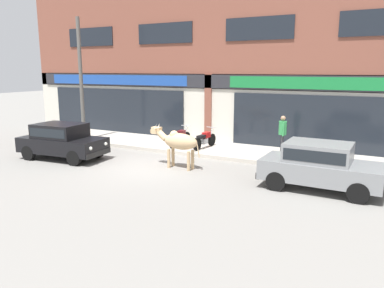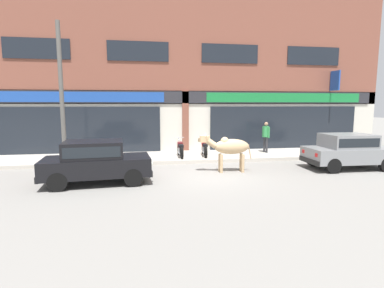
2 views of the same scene
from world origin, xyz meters
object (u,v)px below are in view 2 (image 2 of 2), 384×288
car_0 (348,149)px  utility_pole (62,94)px  car_1 (96,160)px  motorcycle_1 (204,148)px  cow (229,147)px  motorcycle_0 (180,149)px  pedestrian (266,134)px

car_0 → utility_pole: bearing=168.7°
car_1 → motorcycle_1: bearing=41.0°
utility_pole → cow: bearing=-17.6°
motorcycle_0 → utility_pole: bearing=-171.1°
car_1 → motorcycle_0: car_1 is taller
car_1 → pedestrian: pedestrian is taller
car_1 → cow: bearing=11.0°
car_0 → motorcycle_1: 6.34m
motorcycle_1 → car_1: bearing=-139.0°
car_0 → pedestrian: pedestrian is taller
cow → motorcycle_1: size_ratio=1.19×
car_1 → utility_pole: size_ratio=0.63×
car_0 → motorcycle_0: car_0 is taller
cow → utility_pole: size_ratio=0.36×
motorcycle_1 → pedestrian: (3.36, 0.41, 0.60)m
car_0 → car_1: bearing=-175.8°
utility_pole → pedestrian: bearing=7.6°
car_0 → motorcycle_0: size_ratio=2.01×
motorcycle_0 → pedestrian: (4.58, 0.50, 0.60)m
car_0 → motorcycle_1: bearing=149.3°
car_0 → motorcycle_1: car_0 is taller
car_1 → pedestrian: (7.93, 4.38, 0.33)m
cow → car_1: (-4.94, -0.96, -0.19)m
pedestrian → utility_pole: 9.97m
utility_pole → motorcycle_0: bearing=8.9°
car_1 → car_0: bearing=4.2°
car_1 → pedestrian: size_ratio=2.32×
car_1 → pedestrian: bearing=28.9°
cow → car_1: 5.04m
car_0 → motorcycle_0: bearing=154.7°
cow → car_0: size_ratio=0.59×
motorcycle_1 → pedestrian: size_ratio=1.13×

